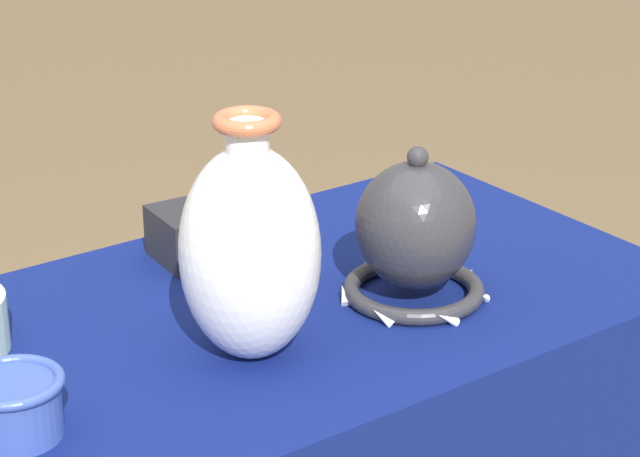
# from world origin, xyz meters

# --- Properties ---
(display_table) EXTENTS (1.08, 0.60, 0.76)m
(display_table) POSITION_xyz_m (0.00, -0.02, 0.67)
(display_table) COLOR olive
(display_table) RESTS_ON ground_plane
(vase_tall_bulbous) EXTENTS (0.17, 0.17, 0.30)m
(vase_tall_bulbous) POSITION_xyz_m (-0.09, -0.10, 0.90)
(vase_tall_bulbous) COLOR white
(vase_tall_bulbous) RESTS_ON display_table
(vase_dome_bell) EXTENTS (0.20, 0.20, 0.21)m
(vase_dome_bell) POSITION_xyz_m (0.17, -0.09, 0.85)
(vase_dome_bell) COLOR #2D2D33
(vase_dome_bell) RESTS_ON display_table
(mosaic_tile_box) EXTENTS (0.15, 0.12, 0.07)m
(mosaic_tile_box) POSITION_xyz_m (0.02, 0.19, 0.80)
(mosaic_tile_box) COLOR #232328
(mosaic_tile_box) RESTS_ON display_table
(cup_wide_cobalt) EXTENTS (0.11, 0.11, 0.07)m
(cup_wide_cobalt) POSITION_xyz_m (-0.39, -0.10, 0.80)
(cup_wide_cobalt) COLOR #3851A8
(cup_wide_cobalt) RESTS_ON display_table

